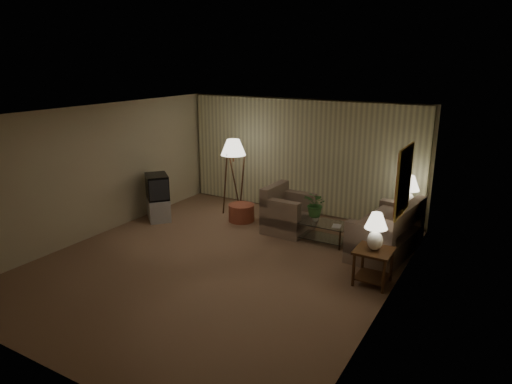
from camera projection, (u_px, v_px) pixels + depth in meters
ground at (219, 262)px, 8.34m from camera, size 7.00×7.00×0.00m
room_shell at (261, 154)px, 9.09m from camera, size 6.04×7.02×2.72m
sofa at (386, 233)px, 8.63m from camera, size 1.99×1.32×0.79m
armchair at (288, 214)px, 9.72m from camera, size 0.99×0.95×0.78m
side_table_near at (373, 260)px, 7.43m from camera, size 0.59×0.59×0.60m
side_table_far at (406, 219)px, 9.36m from camera, size 0.53×0.45×0.60m
table_lamp_near at (376, 228)px, 7.28m from camera, size 0.37×0.37×0.63m
table_lamp_far at (409, 190)px, 9.18m from camera, size 0.42×0.42×0.73m
coffee_table at (322, 229)px, 9.19m from camera, size 1.06×0.58×0.41m
tv_cabinet at (158, 208)px, 10.53m from camera, size 1.20×1.20×0.50m
crt_tv at (157, 186)px, 10.38m from camera, size 1.11×1.11×0.56m
floor_lamp at (234, 175)px, 10.71m from camera, size 0.58×0.58×1.79m
ottoman at (241, 213)px, 10.41m from camera, size 0.70×0.70×0.39m
vase at (315, 218)px, 9.20m from camera, size 0.14×0.14×0.14m
flowers at (316, 202)px, 9.10m from camera, size 0.58×0.54×0.52m
book at (332, 226)px, 8.94m from camera, size 0.21×0.26×0.02m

